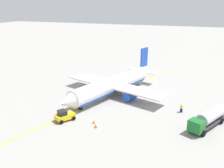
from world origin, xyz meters
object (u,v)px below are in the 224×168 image
at_px(fuel_tanker, 208,118).
at_px(airplane, 113,85).
at_px(safety_cone_nose, 94,122).
at_px(refueling_worker, 181,109).
at_px(safety_cone_wingtip, 96,126).
at_px(pushback_tug, 64,116).

bearing_deg(fuel_tanker, airplane, -112.66).
xyz_separation_m(airplane, safety_cone_nose, (15.31, 1.83, -2.40)).
bearing_deg(refueling_worker, safety_cone_nose, -53.50).
xyz_separation_m(airplane, safety_cone_wingtip, (16.75, 2.85, -2.35)).
bearing_deg(safety_cone_wingtip, pushback_tug, -94.69).
bearing_deg(airplane, safety_cone_nose, 6.81).
xyz_separation_m(fuel_tanker, refueling_worker, (-4.73, -5.15, -0.91)).
bearing_deg(pushback_tug, airplane, 166.35).
bearing_deg(airplane, pushback_tug, -13.65).
height_order(pushback_tug, refueling_worker, pushback_tug).
distance_m(fuel_tanker, safety_cone_wingtip, 20.46).
distance_m(airplane, safety_cone_wingtip, 17.15).
height_order(fuel_tanker, pushback_tug, fuel_tanker).
distance_m(fuel_tanker, refueling_worker, 7.05).
bearing_deg(fuel_tanker, pushback_tug, -74.56).
bearing_deg(safety_cone_nose, refueling_worker, 126.50).
relative_size(pushback_tug, safety_cone_wingtip, 5.70).
height_order(airplane, safety_cone_nose, airplane).
height_order(fuel_tanker, refueling_worker, fuel_tanker).
relative_size(airplane, safety_cone_nose, 53.44).
xyz_separation_m(safety_cone_nose, safety_cone_wingtip, (1.43, 1.02, 0.05)).
relative_size(fuel_tanker, pushback_tug, 2.59).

